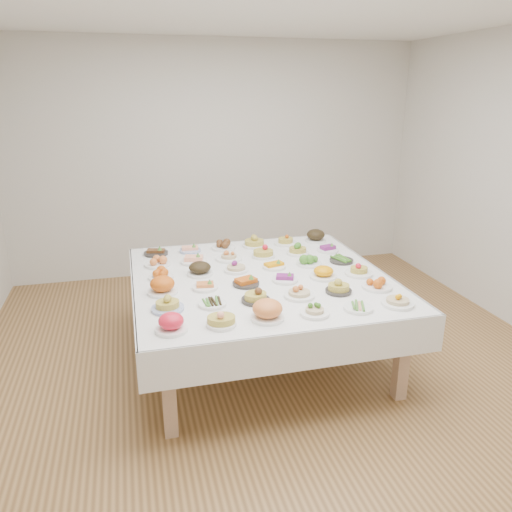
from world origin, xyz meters
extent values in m
plane|color=olive|center=(0.00, 0.00, 0.00)|extent=(5.00, 5.00, 0.00)
cube|color=beige|center=(0.00, 2.50, 1.40)|extent=(5.00, 0.02, 2.80)
cube|color=white|center=(-0.08, 0.18, 0.72)|extent=(2.07, 2.07, 0.06)
cube|color=white|center=(-0.08, 1.21, 0.61)|extent=(2.09, 0.02, 0.28)
cube|color=white|center=(-0.08, -0.86, 0.61)|extent=(2.09, 0.01, 0.28)
cube|color=white|center=(0.96, 0.18, 0.61)|extent=(0.01, 2.09, 0.28)
cube|color=white|center=(-1.11, 0.18, 0.61)|extent=(0.02, 2.09, 0.28)
cube|color=tan|center=(-0.93, -0.68, 0.34)|extent=(0.09, 0.09, 0.69)
cube|color=tan|center=(0.78, -0.68, 0.34)|extent=(0.09, 0.09, 0.69)
cube|color=tan|center=(-0.93, 1.03, 0.34)|extent=(0.09, 0.09, 0.69)
cube|color=tan|center=(0.78, 1.03, 0.34)|extent=(0.09, 0.09, 0.69)
cylinder|color=white|center=(-0.89, -0.63, 0.76)|extent=(0.21, 0.21, 0.02)
cylinder|color=white|center=(-0.56, -0.64, 0.76)|extent=(0.20, 0.20, 0.02)
cylinder|color=white|center=(-0.24, -0.62, 0.76)|extent=(0.22, 0.22, 0.02)
cylinder|color=white|center=(0.09, -0.64, 0.76)|extent=(0.20, 0.20, 0.02)
cylinder|color=white|center=(0.42, -0.63, 0.76)|extent=(0.20, 0.20, 0.02)
cylinder|color=white|center=(0.73, -0.63, 0.76)|extent=(0.23, 0.23, 0.02)
cylinder|color=#4C66B2|center=(-0.88, -0.30, 0.76)|extent=(0.23, 0.23, 0.02)
cylinder|color=white|center=(-0.56, -0.30, 0.76)|extent=(0.20, 0.20, 0.02)
cylinder|color=#2B2926|center=(-0.25, -0.31, 0.76)|extent=(0.21, 0.21, 0.02)
cylinder|color=white|center=(0.09, -0.32, 0.76)|extent=(0.23, 0.23, 0.02)
cylinder|color=#2B2926|center=(0.41, -0.31, 0.76)|extent=(0.20, 0.20, 0.02)
cylinder|color=white|center=(0.74, -0.30, 0.76)|extent=(0.23, 0.23, 0.02)
cylinder|color=white|center=(-0.89, 0.02, 0.76)|extent=(0.23, 0.23, 0.02)
cylinder|color=white|center=(-0.56, 0.03, 0.76)|extent=(0.20, 0.20, 0.02)
cylinder|color=#2B2926|center=(-0.24, 0.02, 0.76)|extent=(0.21, 0.21, 0.02)
cylinder|color=white|center=(0.09, 0.02, 0.76)|extent=(0.21, 0.21, 0.02)
cylinder|color=white|center=(0.42, 0.01, 0.76)|extent=(0.22, 0.22, 0.02)
cylinder|color=white|center=(0.73, 0.01, 0.76)|extent=(0.23, 0.23, 0.02)
cylinder|color=white|center=(-0.88, 0.33, 0.76)|extent=(0.20, 0.20, 0.02)
cylinder|color=white|center=(-0.56, 0.34, 0.76)|extent=(0.21, 0.21, 0.02)
cylinder|color=white|center=(-0.25, 0.35, 0.76)|extent=(0.20, 0.20, 0.02)
cylinder|color=white|center=(0.09, 0.35, 0.76)|extent=(0.20, 0.20, 0.02)
cylinder|color=white|center=(0.41, 0.34, 0.76)|extent=(0.22, 0.22, 0.02)
cylinder|color=#2B2926|center=(0.72, 0.35, 0.76)|extent=(0.21, 0.21, 0.02)
cylinder|color=white|center=(-0.88, 0.66, 0.76)|extent=(0.22, 0.22, 0.02)
cylinder|color=white|center=(-0.56, 0.66, 0.76)|extent=(0.23, 0.23, 0.02)
cylinder|color=white|center=(-0.24, 0.66, 0.76)|extent=(0.24, 0.24, 0.02)
cylinder|color=white|center=(0.08, 0.65, 0.76)|extent=(0.21, 0.21, 0.02)
cylinder|color=white|center=(0.41, 0.65, 0.76)|extent=(0.20, 0.20, 0.02)
cylinder|color=white|center=(0.72, 0.66, 0.76)|extent=(0.20, 0.20, 0.02)
cylinder|color=#2B2926|center=(-0.88, 0.98, 0.76)|extent=(0.22, 0.22, 0.02)
cylinder|color=#4C66B2|center=(-0.56, 0.98, 0.76)|extent=(0.20, 0.20, 0.02)
cylinder|color=white|center=(-0.23, 0.99, 0.76)|extent=(0.23, 0.23, 0.02)
cylinder|color=white|center=(0.08, 0.99, 0.76)|extent=(0.23, 0.23, 0.02)
cylinder|color=white|center=(0.40, 0.98, 0.76)|extent=(0.23, 0.23, 0.02)
cylinder|color=white|center=(0.73, 0.99, 0.76)|extent=(0.20, 0.20, 0.02)
camera|label=1|loc=(-1.09, -3.56, 2.23)|focal=35.00mm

